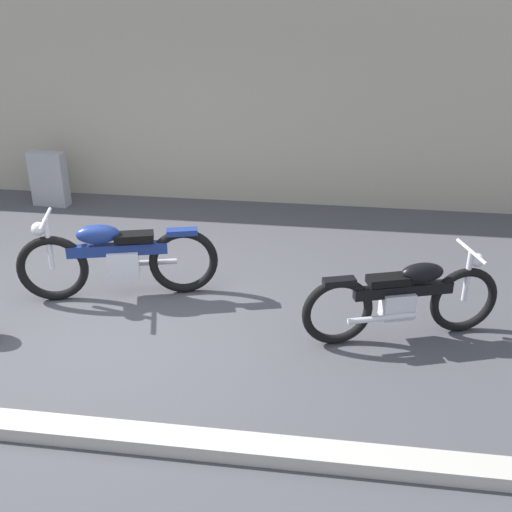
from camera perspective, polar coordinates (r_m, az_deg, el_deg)
ground_plane at (r=6.53m, az=-12.93°, el=-6.64°), size 40.00×40.00×0.00m
building_wall at (r=9.62m, az=-5.49°, el=15.21°), size 18.00×0.30×3.44m
curb_strip at (r=5.35m, az=-18.80°, el=-14.74°), size 18.00×0.24×0.12m
stone_marker at (r=10.00m, az=-18.46°, el=6.72°), size 0.56×0.25×0.83m
motorcycle_black at (r=6.21m, az=13.44°, el=-3.81°), size 1.94×0.83×0.90m
motorcycle_blue at (r=6.95m, az=-12.68°, el=-0.15°), size 2.13×0.81×0.98m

